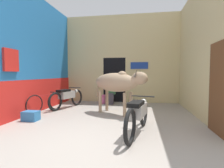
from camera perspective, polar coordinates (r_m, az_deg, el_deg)
name	(u,v)px	position (r m, az deg, el deg)	size (l,w,h in m)	color
ground_plane	(91,142)	(3.72, -6.76, -18.37)	(30.00, 30.00, 0.00)	#9E9389
wall_left_shopfront	(36,56)	(6.99, -23.45, 8.44)	(0.25, 5.09, 4.19)	#236BAD
wall_back_with_doorway	(120,65)	(8.70, 2.47, 6.16)	(5.42, 0.93, 4.19)	#D1BC84
wall_right_with_door	(201,51)	(6.13, 27.10, 9.48)	(0.22, 5.09, 4.19)	#D1BC84
cow	(118,83)	(5.92, 1.89, 0.45)	(2.06, 1.45, 1.51)	tan
motorcycle_near	(138,114)	(4.07, 8.49, -9.53)	(0.65, 2.05, 0.82)	black
motorcycle_far	(67,97)	(7.24, -14.53, -4.03)	(0.75, 1.93, 0.80)	black
bicycle	(46,102)	(6.78, -20.68, -5.59)	(0.61, 1.59, 0.68)	black
shopkeeper_seated	(111,91)	(7.93, -0.32, -2.30)	(0.37, 0.33, 1.13)	#3D3842
plastic_stool	(103,99)	(8.11, -2.99, -4.88)	(0.36, 0.36, 0.40)	#DB6093
crate	(31,116)	(5.72, -24.98, -9.41)	(0.44, 0.32, 0.28)	teal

